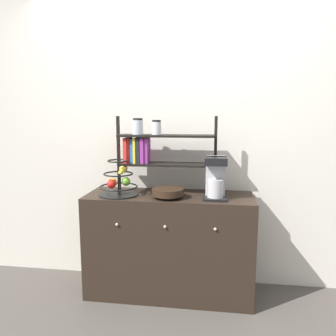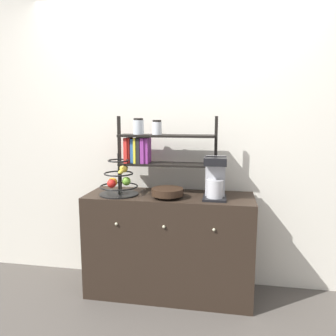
# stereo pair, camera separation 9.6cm
# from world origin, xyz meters

# --- Properties ---
(ground_plane) EXTENTS (12.00, 12.00, 0.00)m
(ground_plane) POSITION_xyz_m (0.00, 0.00, 0.00)
(ground_plane) COLOR #47423D
(wall_back) EXTENTS (7.00, 0.05, 2.60)m
(wall_back) POSITION_xyz_m (0.00, 0.52, 1.30)
(wall_back) COLOR silver
(wall_back) RESTS_ON ground_plane
(sideboard) EXTENTS (1.37, 0.49, 0.86)m
(sideboard) POSITION_xyz_m (0.00, 0.24, 0.43)
(sideboard) COLOR black
(sideboard) RESTS_ON ground_plane
(coffee_maker) EXTENTS (0.18, 0.21, 0.33)m
(coffee_maker) POSITION_xyz_m (0.37, 0.19, 1.02)
(coffee_maker) COLOR black
(coffee_maker) RESTS_ON sideboard
(fruit_stand) EXTENTS (0.32, 0.32, 0.34)m
(fruit_stand) POSITION_xyz_m (-0.41, 0.18, 0.97)
(fruit_stand) COLOR black
(fruit_stand) RESTS_ON sideboard
(wooden_bowl) EXTENTS (0.25, 0.25, 0.08)m
(wooden_bowl) POSITION_xyz_m (0.00, 0.14, 0.90)
(wooden_bowl) COLOR black
(wooden_bowl) RESTS_ON sideboard
(shelf_hutch) EXTENTS (0.84, 0.20, 0.64)m
(shelf_hutch) POSITION_xyz_m (-0.16, 0.31, 1.24)
(shelf_hutch) COLOR black
(shelf_hutch) RESTS_ON sideboard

